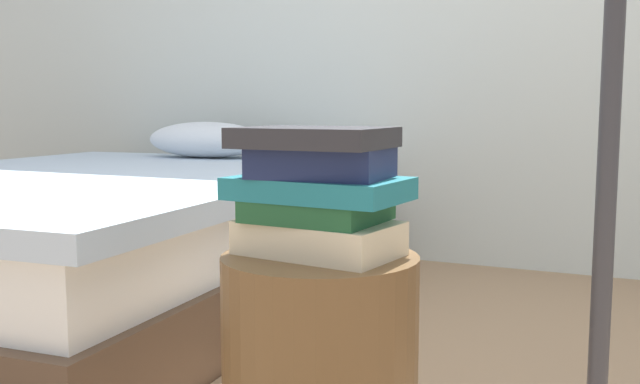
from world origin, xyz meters
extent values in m
cube|color=#4C3828|center=(-1.23, 0.79, 0.11)|extent=(1.61, 2.08, 0.22)
cube|color=white|center=(-1.23, 0.79, 0.31)|extent=(1.55, 2.00, 0.18)
cube|color=silver|center=(-1.23, 0.79, 0.43)|extent=(1.64, 2.05, 0.06)
ellipsoid|color=silver|center=(-1.28, 1.58, 0.54)|extent=(0.58, 0.31, 0.16)
cylinder|color=brown|center=(0.00, 0.00, 0.21)|extent=(0.35, 0.35, 0.43)
cube|color=beige|center=(-0.01, 0.01, 0.46)|extent=(0.29, 0.20, 0.06)
cube|color=#1E512D|center=(-0.01, 0.01, 0.51)|extent=(0.23, 0.20, 0.04)
cube|color=#1E727F|center=(-0.01, 0.01, 0.54)|extent=(0.31, 0.21, 0.04)
cube|color=#19234C|center=(0.00, 0.01, 0.59)|extent=(0.23, 0.18, 0.05)
cube|color=#28282D|center=(-0.01, -0.01, 0.63)|extent=(0.25, 0.20, 0.03)
cylinder|color=#333338|center=(0.46, 0.02, 0.66)|extent=(0.03, 0.03, 1.11)
camera|label=1|loc=(0.51, -1.11, 0.69)|focal=40.27mm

